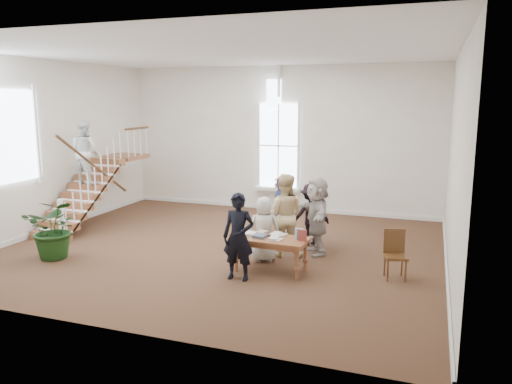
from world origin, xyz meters
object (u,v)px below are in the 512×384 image
at_px(library_table, 270,241).
at_px(floor_plant, 55,228).
at_px(side_chair, 395,251).
at_px(police_officer, 238,237).
at_px(woman_cluster_a, 281,212).
at_px(person_yellow, 284,215).
at_px(elderly_woman, 264,229).
at_px(woman_cluster_c, 317,216).
at_px(woman_cluster_b, 311,214).

relative_size(library_table, floor_plant, 1.14).
xyz_separation_m(floor_plant, side_chair, (7.16, 1.24, -0.14)).
relative_size(police_officer, woman_cluster_a, 1.01).
relative_size(person_yellow, floor_plant, 1.38).
height_order(police_officer, elderly_woman, police_officer).
bearing_deg(police_officer, floor_plant, 178.84).
height_order(woman_cluster_c, side_chair, woman_cluster_c).
xyz_separation_m(library_table, woman_cluster_a, (-0.27, 1.69, 0.22)).
relative_size(elderly_woman, woman_cluster_c, 0.81).
height_order(police_officer, woman_cluster_c, woman_cluster_c).
height_order(police_officer, side_chair, police_officer).
height_order(elderly_woman, side_chair, elderly_woman).
distance_m(elderly_woman, side_chair, 2.77).
bearing_deg(woman_cluster_c, woman_cluster_a, -128.85).
xyz_separation_m(woman_cluster_b, woman_cluster_c, (0.30, -0.65, 0.13)).
bearing_deg(side_chair, woman_cluster_b, 125.52).
xyz_separation_m(woman_cluster_c, floor_plant, (-5.36, -2.28, -0.20)).
height_order(library_table, woman_cluster_a, woman_cluster_a).
relative_size(library_table, side_chair, 1.59).
bearing_deg(library_table, person_yellow, 94.04).
xyz_separation_m(police_officer, woman_cluster_b, (0.76, 2.80, -0.11)).
bearing_deg(elderly_woman, side_chair, 161.73).
height_order(police_officer, floor_plant, police_officer).
bearing_deg(floor_plant, person_yellow, 21.77).
bearing_deg(side_chair, elderly_woman, 161.51).
xyz_separation_m(police_officer, person_yellow, (0.40, 1.75, 0.07)).
bearing_deg(woman_cluster_b, elderly_woman, 33.97).
relative_size(woman_cluster_b, side_chair, 1.54).
distance_m(police_officer, person_yellow, 1.80).
xyz_separation_m(woman_cluster_c, side_chair, (1.80, -1.04, -0.34)).
bearing_deg(person_yellow, side_chair, 154.72).
bearing_deg(elderly_woman, woman_cluster_a, -108.52).
xyz_separation_m(library_table, elderly_woman, (-0.33, 0.59, 0.08)).
distance_m(floor_plant, side_chair, 7.26).
xyz_separation_m(elderly_woman, person_yellow, (0.30, 0.50, 0.22)).
bearing_deg(woman_cluster_a, police_officer, 168.48).
relative_size(woman_cluster_a, woman_cluster_b, 1.14).
height_order(floor_plant, side_chair, floor_plant).
xyz_separation_m(library_table, person_yellow, (-0.03, 1.09, 0.30)).
distance_m(library_table, woman_cluster_c, 1.64).
bearing_deg(woman_cluster_a, woman_cluster_b, -60.75).
distance_m(elderly_woman, woman_cluster_c, 1.33).
height_order(library_table, elderly_woman, elderly_woman).
relative_size(elderly_woman, floor_plant, 1.05).
relative_size(police_officer, woman_cluster_c, 0.98).
bearing_deg(side_chair, library_table, 174.82).
xyz_separation_m(woman_cluster_a, floor_plant, (-4.46, -2.48, -0.17)).
xyz_separation_m(elderly_woman, woman_cluster_c, (0.96, 0.90, 0.17)).
distance_m(woman_cluster_a, woman_cluster_c, 0.92).
bearing_deg(floor_plant, woman_cluster_b, 30.09).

